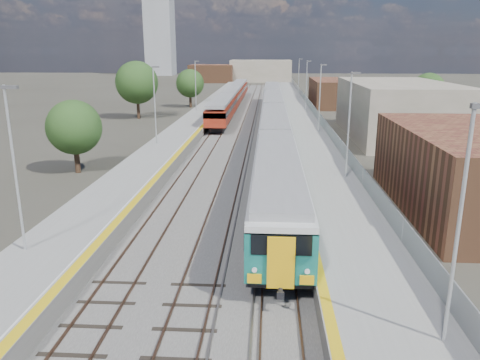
{
  "coord_description": "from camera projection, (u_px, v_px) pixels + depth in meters",
  "views": [
    {
      "loc": [
        0.95,
        -11.31,
        9.88
      ],
      "look_at": [
        -0.77,
        16.43,
        2.2
      ],
      "focal_mm": 35.0,
      "sensor_mm": 36.0,
      "label": 1
    }
  ],
  "objects": [
    {
      "name": "buildings",
      "position": [
        209.0,
        48.0,
        145.14
      ],
      "size": [
        72.0,
        185.5,
        40.0
      ],
      "color": "brown",
      "rests_on": "ground"
    },
    {
      "name": "tree_d",
      "position": [
        428.0,
        90.0,
        70.52
      ],
      "size": [
        4.99,
        4.99,
        6.76
      ],
      "color": "#382619",
      "rests_on": "ground"
    },
    {
      "name": "green_train",
      "position": [
        273.0,
        116.0,
        56.85
      ],
      "size": [
        2.91,
        81.09,
        3.21
      ],
      "color": "black",
      "rests_on": "ground"
    },
    {
      "name": "ground",
      "position": [
        262.0,
        129.0,
        61.67
      ],
      "size": [
        320.0,
        320.0,
        0.0
      ],
      "primitive_type": "plane",
      "color": "#47443A",
      "rests_on": "ground"
    },
    {
      "name": "tree_b",
      "position": [
        137.0,
        83.0,
        69.38
      ],
      "size": [
        6.29,
        6.29,
        8.52
      ],
      "color": "#382619",
      "rests_on": "ground"
    },
    {
      "name": "red_train",
      "position": [
        233.0,
        97.0,
        82.33
      ],
      "size": [
        2.76,
        55.94,
        3.48
      ],
      "color": "black",
      "rests_on": "ground"
    },
    {
      "name": "platform_right",
      "position": [
        301.0,
        122.0,
        63.61
      ],
      "size": [
        4.7,
        155.0,
        8.52
      ],
      "color": "slate",
      "rests_on": "ground"
    },
    {
      "name": "tracks",
      "position": [
        250.0,
        123.0,
        65.76
      ],
      "size": [
        8.96,
        160.0,
        0.17
      ],
      "color": "#4C3323",
      "rests_on": "ground"
    },
    {
      "name": "platform_left",
      "position": [
        196.0,
        121.0,
        64.47
      ],
      "size": [
        4.3,
        155.0,
        8.52
      ],
      "color": "slate",
      "rests_on": "ground"
    },
    {
      "name": "tree_c",
      "position": [
        190.0,
        83.0,
        83.81
      ],
      "size": [
        5.02,
        5.02,
        6.8
      ],
      "color": "#382619",
      "rests_on": "ground"
    },
    {
      "name": "ballast_bed",
      "position": [
        245.0,
        125.0,
        64.2
      ],
      "size": [
        10.5,
        155.0,
        0.06
      ],
      "primitive_type": "cube",
      "color": "#565451",
      "rests_on": "ground"
    },
    {
      "name": "tree_a",
      "position": [
        74.0,
        127.0,
        38.38
      ],
      "size": [
        4.49,
        4.49,
        6.09
      ],
      "color": "#382619",
      "rests_on": "ground"
    }
  ]
}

